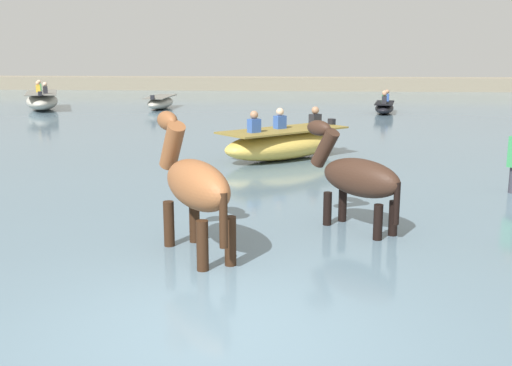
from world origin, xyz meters
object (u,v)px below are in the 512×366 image
at_px(horse_trailing_dark_bay, 356,180).
at_px(horse_lead_chestnut, 195,188).
at_px(boat_near_starboard, 42,101).
at_px(boat_near_port, 161,102).
at_px(boat_mid_channel, 384,107).
at_px(boat_distant_west, 284,144).

bearing_deg(horse_trailing_dark_bay, horse_lead_chestnut, -148.68).
bearing_deg(boat_near_starboard, boat_near_port, 9.05).
distance_m(horse_trailing_dark_bay, boat_mid_channel, 17.18).
bearing_deg(boat_near_port, horse_lead_chestnut, -75.22).
distance_m(horse_lead_chestnut, horse_trailing_dark_bay, 2.38).
bearing_deg(horse_trailing_dark_bay, boat_near_port, 111.44).
xyz_separation_m(boat_near_port, boat_mid_channel, (9.64, -1.30, -0.02)).
distance_m(boat_mid_channel, boat_near_starboard, 14.71).
bearing_deg(horse_trailing_dark_bay, boat_near_starboard, 125.01).
relative_size(horse_lead_chestnut, boat_near_port, 0.70).
xyz_separation_m(horse_lead_chestnut, boat_mid_channel, (4.48, 18.23, -0.57)).
xyz_separation_m(boat_mid_channel, boat_distant_west, (-3.68, -11.33, 0.11)).
bearing_deg(boat_near_starboard, boat_distant_west, -47.01).
xyz_separation_m(boat_near_port, boat_distant_west, (5.96, -12.63, 0.09)).
bearing_deg(boat_near_port, horse_trailing_dark_bay, -68.56).
bearing_deg(boat_distant_west, boat_near_port, 115.25).
bearing_deg(boat_near_port, boat_near_starboard, -170.95).
bearing_deg(boat_mid_channel, horse_trailing_dark_bay, -98.21).
distance_m(horse_trailing_dark_bay, boat_near_port, 19.66).
xyz_separation_m(boat_distant_west, boat_near_starboard, (-11.02, 11.82, 0.03)).
height_order(horse_lead_chestnut, boat_distant_west, horse_lead_chestnut).
xyz_separation_m(horse_trailing_dark_bay, boat_near_port, (-7.19, 18.30, -0.42)).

